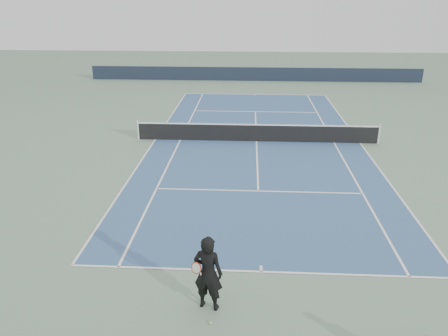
{
  "coord_description": "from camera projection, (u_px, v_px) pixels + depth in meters",
  "views": [
    {
      "loc": [
        -0.45,
        -22.32,
        7.31
      ],
      "look_at": [
        -1.36,
        -6.72,
        1.1
      ],
      "focal_mm": 35.0,
      "sensor_mm": 36.0,
      "label": 1
    }
  ],
  "objects": [
    {
      "name": "windscreen_far",
      "position": [
        254.0,
        74.0,
        39.76
      ],
      "size": [
        30.0,
        0.25,
        1.2
      ],
      "primitive_type": "cube",
      "color": "black",
      "rests_on": "ground"
    },
    {
      "name": "court_surface",
      "position": [
        256.0,
        141.0,
        23.38
      ],
      "size": [
        10.97,
        23.77,
        0.01
      ],
      "primitive_type": "cube",
      "color": "#34547D",
      "rests_on": "ground"
    },
    {
      "name": "tennis_net",
      "position": [
        257.0,
        132.0,
        23.2
      ],
      "size": [
        12.9,
        0.1,
        1.07
      ],
      "color": "silver",
      "rests_on": "ground"
    },
    {
      "name": "tennis_ball",
      "position": [
        211.0,
        323.0,
        10.4
      ],
      "size": [
        0.06,
        0.06,
        0.06
      ],
      "primitive_type": "sphere",
      "color": "#C2E02E",
      "rests_on": "ground"
    },
    {
      "name": "ground",
      "position": [
        256.0,
        141.0,
        23.39
      ],
      "size": [
        80.0,
        80.0,
        0.0
      ],
      "primitive_type": "plane",
      "color": "slate"
    },
    {
      "name": "tennis_player",
      "position": [
        208.0,
        273.0,
        10.62
      ],
      "size": [
        0.89,
        0.71,
        2.02
      ],
      "color": "black",
      "rests_on": "ground"
    }
  ]
}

